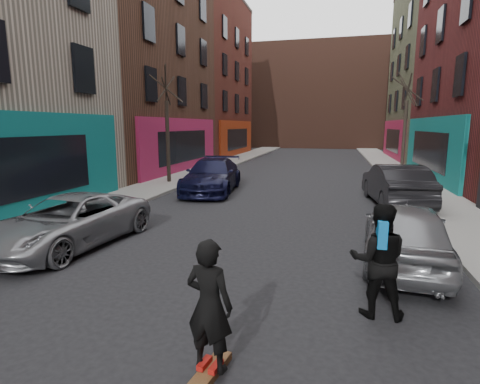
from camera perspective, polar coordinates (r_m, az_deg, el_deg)
The scene contains 13 objects.
sidewalk_left at distance 31.40m, azimuth -1.58°, elevation 4.65°, with size 2.50×84.00×0.13m, color gray.
sidewalk_right at distance 30.49m, azimuth 21.71°, elevation 3.78°, with size 2.50×84.00×0.13m, color gray.
buildings_left at distance 23.10m, azimuth -31.85°, elevation 21.68°, with size 12.00×56.00×16.50m, color #562218.
building_far at distance 56.26m, azimuth 12.23°, elevation 13.92°, with size 40.00×10.00×14.00m, color #47281E.
tree_left_far at distance 19.96m, azimuth -11.06°, elevation 10.87°, with size 2.00×2.00×6.50m, color black, non-canonical shape.
tree_right_far at distance 24.41m, azimuth 23.92°, elevation 10.39°, with size 2.00×2.00×6.80m, color black, non-canonical shape.
parked_left_far at distance 10.49m, azimuth -24.62°, elevation -4.08°, with size 2.15×4.66×1.29m, color gray.
parked_left_end at distance 17.33m, azimuth -4.27°, elevation 2.52°, with size 2.16×5.30×1.54m, color black.
parked_right_far at distance 9.06m, azimuth 23.87°, elevation -5.71°, with size 1.70×4.22×1.44m, color gray.
parked_right_end at distance 15.73m, azimuth 22.63°, elevation 1.08°, with size 1.68×4.83×1.59m, color black.
skateboard at distance 5.15m, azimuth -4.55°, elevation -25.58°, with size 0.22×0.80×0.10m, color brown.
skateboarder at distance 4.69m, azimuth -4.70°, elevation -16.84°, with size 0.60×0.40×1.66m, color black.
pedestrian at distance 6.46m, azimuth 20.33°, elevation -9.68°, with size 0.91×0.71×1.86m.
Camera 1 is at (2.25, -0.08, 3.05)m, focal length 28.00 mm.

